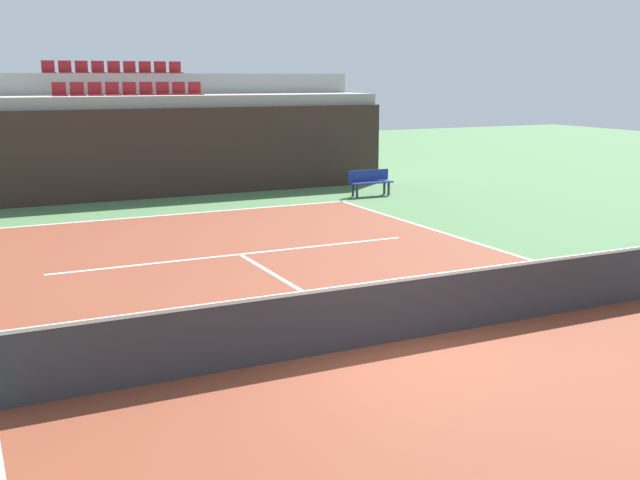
{
  "coord_description": "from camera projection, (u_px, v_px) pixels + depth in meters",
  "views": [
    {
      "loc": [
        -5.61,
        -9.21,
        3.87
      ],
      "look_at": [
        -0.16,
        2.0,
        1.2
      ],
      "focal_mm": 42.85,
      "sensor_mm": 36.0,
      "label": 1
    }
  ],
  "objects": [
    {
      "name": "baseline_far",
      "position": [
        173.0,
        215.0,
        21.81
      ],
      "size": [
        11.0,
        0.1,
        0.0
      ],
      "primitive_type": "cube",
      "color": "white",
      "rests_on": "court_surface"
    },
    {
      "name": "court_surface",
      "position": [
        389.0,
        343.0,
        11.31
      ],
      "size": [
        11.0,
        24.0,
        0.01
      ],
      "primitive_type": "cube",
      "color": "brown",
      "rests_on": "ground_plane"
    },
    {
      "name": "stands_tier_lower",
      "position": [
        133.0,
        145.0,
        25.65
      ],
      "size": [
        17.33,
        2.4,
        3.27
      ],
      "primitive_type": "cube",
      "color": "#9E9E99",
      "rests_on": "ground_plane"
    },
    {
      "name": "service_line_far",
      "position": [
        240.0,
        254.0,
        16.93
      ],
      "size": [
        8.26,
        0.1,
        0.0
      ],
      "primitive_type": "cube",
      "color": "white",
      "rests_on": "court_surface"
    },
    {
      "name": "ground_plane",
      "position": [
        389.0,
        343.0,
        11.31
      ],
      "size": [
        80.0,
        80.0,
        0.0
      ],
      "primitive_type": "plane",
      "color": "#477042"
    },
    {
      "name": "centre_service_line",
      "position": [
        299.0,
        290.0,
        14.12
      ],
      "size": [
        0.1,
        6.4,
        0.0
      ],
      "primitive_type": "cube",
      "color": "white",
      "rests_on": "court_surface"
    },
    {
      "name": "seating_row_lower",
      "position": [
        130.0,
        92.0,
        25.37
      ],
      "size": [
        4.93,
        0.44,
        0.44
      ],
      "color": "maroon",
      "rests_on": "stands_tier_lower"
    },
    {
      "name": "seating_row_upper",
      "position": [
        114.0,
        70.0,
        27.33
      ],
      "size": [
        4.93,
        0.44,
        0.44
      ],
      "color": "maroon",
      "rests_on": "stands_tier_upper"
    },
    {
      "name": "player_bench",
      "position": [
        370.0,
        180.0,
        25.28
      ],
      "size": [
        1.5,
        0.4,
        0.85
      ],
      "color": "navy",
      "rests_on": "ground_plane"
    },
    {
      "name": "tennis_net",
      "position": [
        389.0,
        311.0,
        11.2
      ],
      "size": [
        11.08,
        0.08,
        1.07
      ],
      "color": "black",
      "rests_on": "court_surface"
    },
    {
      "name": "stands_tier_upper",
      "position": [
        118.0,
        130.0,
        27.69
      ],
      "size": [
        17.33,
        2.4,
        3.99
      ],
      "primitive_type": "cube",
      "color": "#9E9E99",
      "rests_on": "ground_plane"
    },
    {
      "name": "back_wall",
      "position": [
        143.0,
        154.0,
        24.5
      ],
      "size": [
        17.33,
        0.3,
        2.88
      ],
      "primitive_type": "cube",
      "color": "#33231E",
      "rests_on": "ground_plane"
    }
  ]
}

